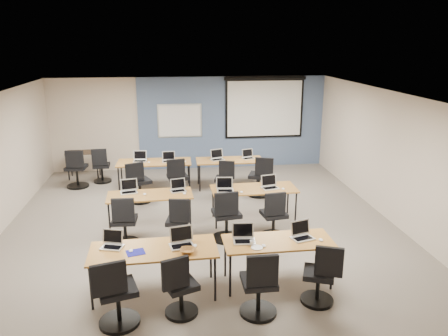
{
  "coord_description": "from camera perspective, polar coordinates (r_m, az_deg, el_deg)",
  "views": [
    {
      "loc": [
        -0.58,
        -8.19,
        3.71
      ],
      "look_at": [
        0.5,
        0.4,
        1.16
      ],
      "focal_mm": 35.0,
      "sensor_mm": 36.0,
      "label": 1
    }
  ],
  "objects": [
    {
      "name": "floor",
      "position": [
        9.01,
        -2.85,
        -7.95
      ],
      "size": [
        8.0,
        9.0,
        0.02
      ],
      "primitive_type": "cube",
      "color": "#6B6354",
      "rests_on": "ground"
    },
    {
      "name": "ceiling",
      "position": [
        8.27,
        -3.11,
        9.36
      ],
      "size": [
        8.0,
        9.0,
        0.02
      ],
      "primitive_type": "cube",
      "color": "white",
      "rests_on": "ground"
    },
    {
      "name": "wall_back",
      "position": [
        12.92,
        -4.47,
        5.82
      ],
      "size": [
        8.0,
        0.04,
        2.7
      ],
      "primitive_type": "cube",
      "color": "beige",
      "rests_on": "ground"
    },
    {
      "name": "wall_front",
      "position": [
        4.41,
        1.55,
        -15.92
      ],
      "size": [
        8.0,
        0.04,
        2.7
      ],
      "primitive_type": "cube",
      "color": "beige",
      "rests_on": "ground"
    },
    {
      "name": "wall_right",
      "position": [
        9.67,
        21.39,
        1.13
      ],
      "size": [
        0.04,
        9.0,
        2.7
      ],
      "primitive_type": "cube",
      "color": "beige",
      "rests_on": "ground"
    },
    {
      "name": "blue_accent_panel",
      "position": [
        13.0,
        1.08,
        5.94
      ],
      "size": [
        5.5,
        0.04,
        2.7
      ],
      "primitive_type": "cube",
      "color": "#3D5977",
      "rests_on": "wall_back"
    },
    {
      "name": "whiteboard",
      "position": [
        12.82,
        -5.81,
        6.16
      ],
      "size": [
        1.28,
        0.03,
        0.98
      ],
      "color": "silver",
      "rests_on": "wall_back"
    },
    {
      "name": "projector_screen",
      "position": [
        13.02,
        5.32,
        8.28
      ],
      "size": [
        2.4,
        0.1,
        1.82
      ],
      "color": "black",
      "rests_on": "wall_back"
    },
    {
      "name": "training_table_front_left",
      "position": [
        6.68,
        -9.17,
        -10.73
      ],
      "size": [
        1.88,
        0.79,
        0.73
      ],
      "rotation": [
        0.0,
        0.0,
        0.03
      ],
      "color": "#A87C43",
      "rests_on": "floor"
    },
    {
      "name": "training_table_front_right",
      "position": [
        6.9,
        7.06,
        -9.75
      ],
      "size": [
        1.69,
        0.71,
        0.73
      ],
      "rotation": [
        0.0,
        0.0,
        0.01
      ],
      "color": "#A65F2D",
      "rests_on": "floor"
    },
    {
      "name": "training_table_mid_left",
      "position": [
        8.91,
        -9.64,
        -3.71
      ],
      "size": [
        1.69,
        0.71,
        0.73
      ],
      "rotation": [
        0.0,
        0.0,
        0.05
      ],
      "color": "#98592B",
      "rests_on": "floor"
    },
    {
      "name": "training_table_mid_right",
      "position": [
        9.17,
        3.92,
        -2.91
      ],
      "size": [
        1.78,
        0.74,
        0.73
      ],
      "rotation": [
        0.0,
        0.0,
        0.02
      ],
      "color": "olive",
      "rests_on": "floor"
    },
    {
      "name": "training_table_back_left",
      "position": [
        11.26,
        -9.09,
        0.62
      ],
      "size": [
        1.87,
        0.78,
        0.73
      ],
      "rotation": [
        0.0,
        0.0,
        -0.02
      ],
      "color": "#A57A43",
      "rests_on": "floor"
    },
    {
      "name": "training_table_back_right",
      "position": [
        11.3,
        0.73,
        0.86
      ],
      "size": [
        1.72,
        0.72,
        0.73
      ],
      "rotation": [
        0.0,
        0.0,
        -0.02
      ],
      "color": "#AA762F",
      "rests_on": "floor"
    },
    {
      "name": "laptop_0",
      "position": [
        6.83,
        -14.39,
        -9.44
      ],
      "size": [
        0.32,
        0.27,
        0.24
      ],
      "rotation": [
        0.0,
        0.0,
        -0.29
      ],
      "color": "silver",
      "rests_on": "training_table_front_left"
    },
    {
      "name": "mouse_0",
      "position": [
        6.65,
        -12.07,
        -10.51
      ],
      "size": [
        0.08,
        0.11,
        0.03
      ],
      "primitive_type": "ellipsoid",
      "rotation": [
        0.0,
        0.0,
        0.29
      ],
      "color": "white",
      "rests_on": "training_table_front_left"
    },
    {
      "name": "task_chair_0",
      "position": [
        6.19,
        -13.9,
        -16.15
      ],
      "size": [
        0.56,
        0.55,
        1.03
      ],
      "rotation": [
        0.0,
        0.0,
        0.27
      ],
      "color": "black",
      "rests_on": "floor"
    },
    {
      "name": "laptop_1",
      "position": [
        6.7,
        -5.55,
        -9.47
      ],
      "size": [
        0.35,
        0.3,
        0.27
      ],
      "rotation": [
        0.0,
        0.0,
        0.21
      ],
      "color": "silver",
      "rests_on": "training_table_front_left"
    },
    {
      "name": "mouse_1",
      "position": [
        6.67,
        -3.8,
        -10.07
      ],
      "size": [
        0.08,
        0.1,
        0.03
      ],
      "primitive_type": "ellipsoid",
      "rotation": [
        0.0,
        0.0,
        0.32
      ],
      "color": "white",
      "rests_on": "training_table_front_left"
    },
    {
      "name": "task_chair_1",
      "position": [
        6.27,
        -5.81,
        -15.66
      ],
      "size": [
        0.49,
        0.47,
        0.96
      ],
      "rotation": [
        0.0,
        0.0,
        0.37
      ],
      "color": "black",
      "rests_on": "floor"
    },
    {
      "name": "laptop_2",
      "position": [
        6.81,
        2.6,
        -8.98
      ],
      "size": [
        0.34,
        0.29,
        0.26
      ],
      "rotation": [
        0.0,
        0.0,
        -0.09
      ],
      "color": "#AFB0B1",
      "rests_on": "training_table_front_right"
    },
    {
      "name": "mouse_2",
      "position": [
        6.67,
        5.22,
        -10.07
      ],
      "size": [
        0.07,
        0.1,
        0.03
      ],
      "primitive_type": "ellipsoid",
      "rotation": [
        0.0,
        0.0,
        0.1
      ],
      "color": "white",
      "rests_on": "training_table_front_right"
    },
    {
      "name": "task_chair_2",
      "position": [
        6.25,
        4.65,
        -15.48
      ],
      "size": [
        0.53,
        0.53,
        1.01
      ],
      "rotation": [
        0.0,
        0.0,
        0.0
      ],
      "color": "black",
      "rests_on": "floor"
    },
    {
      "name": "laptop_3",
      "position": [
        7.01,
        10.12,
        -8.47
      ],
      "size": [
        0.33,
        0.28,
        0.25
      ],
      "rotation": [
        0.0,
        0.0,
        0.29
      ],
      "color": "#ACACBA",
      "rests_on": "training_table_front_right"
    },
    {
      "name": "mouse_3",
      "position": [
        6.99,
        12.55,
        -9.15
      ],
      "size": [
        0.09,
        0.12,
        0.04
      ],
      "primitive_type": "ellipsoid",
      "rotation": [
        0.0,
        0.0,
        0.32
      ],
      "color": "white",
      "rests_on": "training_table_front_right"
    },
    {
      "name": "task_chair_3",
      "position": [
        6.63,
        12.52,
        -13.99
      ],
      "size": [
        0.51,
        0.48,
        0.97
      ],
      "rotation": [
        0.0,
        0.0,
        -0.36
      ],
      "color": "black",
      "rests_on": "floor"
    },
    {
      "name": "laptop_4",
      "position": [
        9.08,
        -12.32,
        -2.72
      ],
      "size": [
        0.33,
        0.28,
        0.25
      ],
      "rotation": [
        0.0,
        0.0,
        0.19
      ],
      "color": "#AAABB2",
      "rests_on": "training_table_mid_left"
    },
    {
      "name": "mouse_4",
      "position": [
        8.89,
        -10.32,
        -3.38
      ],
      "size": [
        0.08,
        0.11,
        0.04
      ],
      "primitive_type": "ellipsoid",
      "rotation": [
        0.0,
        0.0,
        0.18
      ],
      "color": "white",
      "rests_on": "training_table_mid_left"
    },
    {
      "name": "task_chair_4",
      "position": [
        8.38,
        -12.85,
        -7.27
      ],
      "size": [
        0.5,
        0.5,
        0.98
      ],
      "rotation": [
        0.0,
        0.0,
        -0.05
      ],
      "color": "black",
      "rests_on": "floor"
    },
    {
      "name": "laptop_5",
      "position": [
        9.01,
        -6.03,
        -2.6
      ],
      "size": [
        0.31,
        0.26,
        0.24
      ],
      "rotation": [
        0.0,
        0.0,
        0.24
      ],
      "color": "silver",
      "rests_on": "training_table_mid_left"
    },
    {
      "name": "mouse_5",
      "position": [
        8.82,
        -5.18,
        -3.32
      ],
      "size": [
        0.08,
        0.11,
        0.04
      ],
      "primitive_type": "ellipsoid",
      "rotation": [
        0.0,
        0.0,
        0.18
      ],
      "color": "white",
      "rests_on": "training_table_mid_left"
    },
    {
      "name": "task_chair_5",
      "position": [
        8.25,
        -5.97,
        -7.43
      ],
      "size": [
        0.47,
        0.47,
        0.95
      ],
      "rotation": [
        0.0,
        0.0,
        -0.19
      ],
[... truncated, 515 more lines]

